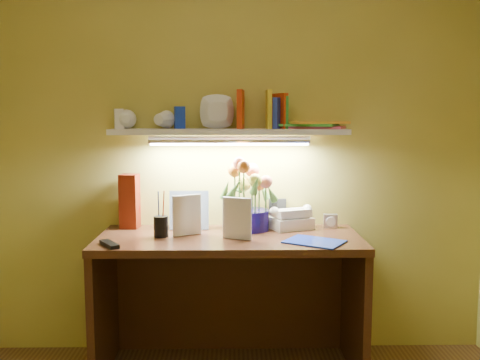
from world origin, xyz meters
name	(u,v)px	position (x,y,z in m)	size (l,w,h in m)	color
desk	(230,304)	(0.00, 1.20, 0.38)	(1.40, 0.60, 0.75)	#391F0F
flower_bouquet	(249,195)	(0.11, 1.36, 0.95)	(0.25, 0.25, 0.40)	#0E073D
telephone	(291,217)	(0.35, 1.38, 0.82)	(0.22, 0.17, 0.13)	white
desk_clock	(330,221)	(0.58, 1.41, 0.79)	(0.08, 0.04, 0.08)	#B4B4B8
whisky_bottle	(133,206)	(-0.56, 1.46, 0.87)	(0.06, 0.06, 0.24)	#9E4804
whisky_box	(130,201)	(-0.57, 1.42, 0.90)	(0.10, 0.10, 0.31)	#621909
pen_cup	(161,219)	(-0.36, 1.19, 0.84)	(0.08, 0.08, 0.19)	black
art_card	(189,210)	(-0.23, 1.38, 0.86)	(0.22, 0.04, 0.22)	white
tv_remote	(109,244)	(-0.59, 0.99, 0.76)	(0.05, 0.16, 0.02)	black
blue_folder	(314,242)	(0.43, 1.05, 0.75)	(0.28, 0.20, 0.01)	#1633AF
desk_book_a	(173,217)	(-0.30, 1.18, 0.86)	(0.16, 0.02, 0.22)	silver
desk_book_b	(223,217)	(-0.04, 1.16, 0.86)	(0.16, 0.02, 0.22)	silver
wall_shelf	(236,125)	(0.04, 1.39, 1.33)	(1.32, 0.34, 0.24)	silver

